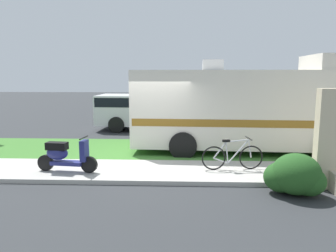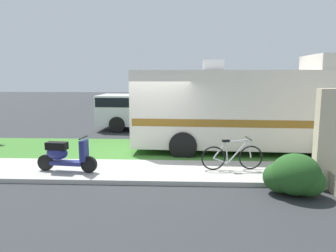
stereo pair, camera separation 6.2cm
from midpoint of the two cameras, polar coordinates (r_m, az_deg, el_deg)
name	(u,v)px [view 2 (the right image)]	position (r m, az deg, el deg)	size (l,w,h in m)	color
ground_plane	(150,162)	(10.30, -2.96, -6.29)	(80.00, 80.00, 0.00)	#2D3033
sidewalk	(146,171)	(9.14, -3.71, -7.92)	(24.00, 2.00, 0.12)	#ADAAA3
grass_strip	(154,150)	(11.74, -2.24, -4.18)	(24.00, 3.40, 0.08)	#3D752D
motorhome_rv	(249,107)	(11.65, 14.17, 3.20)	(7.80, 2.85, 3.36)	silver
scooter	(64,155)	(9.22, -17.48, -4.85)	(1.69, 0.52, 0.97)	black
bicycle	(232,156)	(9.14, 11.35, -5.23)	(1.70, 0.52, 0.89)	black
pickup_truck_near	(146,111)	(16.09, -3.73, 2.63)	(5.87, 2.44, 1.72)	silver
bush_by_porch	(294,176)	(7.97, 21.46, -8.20)	(1.33, 1.00, 0.94)	#23511E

